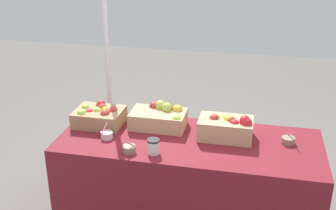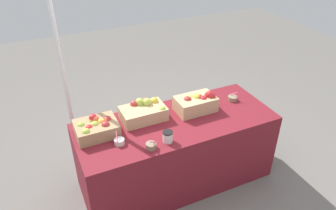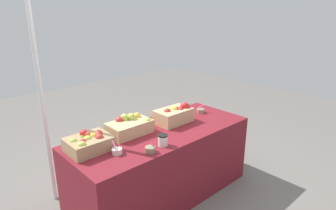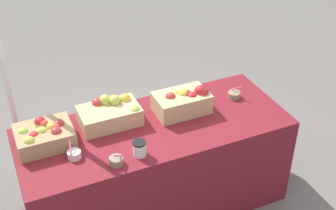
{
  "view_description": "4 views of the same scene",
  "coord_description": "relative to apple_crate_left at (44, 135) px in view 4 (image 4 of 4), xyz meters",
  "views": [
    {
      "loc": [
        0.43,
        -2.71,
        2.16
      ],
      "look_at": [
        -0.15,
        -0.03,
        1.01
      ],
      "focal_mm": 45.38,
      "sensor_mm": 36.0,
      "label": 1
    },
    {
      "loc": [
        -1.13,
        -2.26,
        2.49
      ],
      "look_at": [
        -0.1,
        -0.03,
        0.96
      ],
      "focal_mm": 34.75,
      "sensor_mm": 36.0,
      "label": 2
    },
    {
      "loc": [
        -1.78,
        -2.01,
        1.9
      ],
      "look_at": [
        0.07,
        -0.02,
        1.0
      ],
      "focal_mm": 31.27,
      "sensor_mm": 36.0,
      "label": 3
    },
    {
      "loc": [
        -0.96,
        -2.39,
        2.63
      ],
      "look_at": [
        0.12,
        0.04,
        0.86
      ],
      "focal_mm": 49.01,
      "sensor_mm": 36.0,
      "label": 4
    }
  ],
  "objects": [
    {
      "name": "coffee_cup",
      "position": [
        0.53,
        -0.36,
        -0.02
      ],
      "size": [
        0.09,
        0.09,
        0.1
      ],
      "color": "silver",
      "rests_on": "table"
    },
    {
      "name": "table",
      "position": [
        0.73,
        -0.11,
        -0.44
      ],
      "size": [
        1.9,
        0.76,
        0.74
      ],
      "primitive_type": "cube",
      "color": "maroon",
      "rests_on": "ground_plane"
    },
    {
      "name": "apple_crate_right",
      "position": [
        0.99,
        -0.03,
        0.01
      ],
      "size": [
        0.39,
        0.24,
        0.2
      ],
      "color": "tan",
      "rests_on": "table"
    },
    {
      "name": "sample_bowl_far",
      "position": [
        0.36,
        -0.38,
        -0.05
      ],
      "size": [
        0.09,
        0.09,
        0.1
      ],
      "color": "gray",
      "rests_on": "table"
    },
    {
      "name": "sample_bowl_near",
      "position": [
        1.43,
        -0.02,
        -0.05
      ],
      "size": [
        0.09,
        0.1,
        0.11
      ],
      "color": "gray",
      "rests_on": "table"
    },
    {
      "name": "tent_pole",
      "position": [
        -0.14,
        0.61,
        0.21
      ],
      "size": [
        0.04,
        0.04,
        2.05
      ],
      "primitive_type": "cylinder",
      "color": "white",
      "rests_on": "ground_plane"
    },
    {
      "name": "apple_crate_middle",
      "position": [
        0.47,
        0.06,
        0.0
      ],
      "size": [
        0.42,
        0.26,
        0.19
      ],
      "color": "tan",
      "rests_on": "table"
    },
    {
      "name": "sample_bowl_mid",
      "position": [
        0.14,
        -0.22,
        -0.05
      ],
      "size": [
        0.09,
        0.1,
        0.11
      ],
      "color": "silver",
      "rests_on": "table"
    },
    {
      "name": "ground_plane",
      "position": [
        0.73,
        -0.11,
        -0.81
      ],
      "size": [
        10.0,
        10.0,
        0.0
      ],
      "primitive_type": "plane",
      "color": "slate"
    },
    {
      "name": "apple_crate_left",
      "position": [
        0.0,
        0.0,
        0.0
      ],
      "size": [
        0.37,
        0.29,
        0.17
      ],
      "color": "tan",
      "rests_on": "table"
    }
  ]
}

